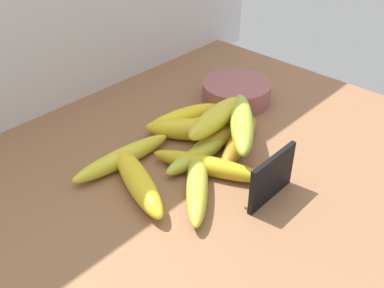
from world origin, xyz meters
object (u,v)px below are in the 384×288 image
banana_3 (189,129)px  banana_5 (197,184)px  banana_0 (122,157)px  banana_7 (224,136)px  banana_8 (198,155)px  fruit_bowl (236,92)px  banana_2 (209,166)px  banana_4 (241,141)px  chalkboard_sign (271,179)px  banana_6 (184,117)px  banana_10 (240,122)px  banana_1 (208,125)px  banana_9 (138,181)px  banana_11 (216,118)px

banana_3 → banana_5: (-10.61, -11.74, -0.37)cm
banana_0 → banana_7: 19.53cm
banana_0 → banana_8: banana_0 is taller
fruit_bowl → banana_7: 17.27cm
banana_2 → banana_3: banana_3 is taller
fruit_bowl → banana_7: bearing=-149.6°
banana_0 → banana_5: (3.64, -14.67, 0.08)cm
banana_4 → banana_5: (-14.55, -2.32, -0.03)cm
chalkboard_sign → banana_8: size_ratio=0.73×
chalkboard_sign → banana_3: chalkboard_sign is taller
banana_5 → banana_6: same height
chalkboard_sign → banana_10: chalkboard_sign is taller
banana_3 → banana_10: (4.14, -8.79, 3.57)cm
banana_4 → banana_8: 9.06cm
banana_1 → banana_6: 5.94cm
banana_7 → banana_8: bearing=-176.8°
banana_8 → banana_6: bearing=54.3°
banana_7 → banana_9: 20.17cm
chalkboard_sign → banana_1: chalkboard_sign is taller
banana_3 → banana_9: size_ratio=0.89×
banana_5 → banana_8: (6.01, 5.35, -0.16)cm
banana_0 → banana_3: (14.25, -2.93, 0.45)cm
banana_5 → banana_11: size_ratio=1.19×
banana_4 → chalkboard_sign: bearing=-122.4°
fruit_bowl → banana_1: 15.03cm
fruit_bowl → banana_11: banana_11 is taller
fruit_bowl → banana_5: size_ratio=0.76×
banana_5 → banana_1: bearing=35.5°
banana_3 → banana_11: size_ratio=1.03×
banana_4 → banana_10: bearing=72.1°
banana_3 → banana_4: bearing=-67.3°
banana_9 → banana_10: bearing=-11.9°
chalkboard_sign → banana_10: size_ratio=0.55×
banana_5 → banana_9: (-6.35, 7.40, 0.30)cm
banana_0 → banana_11: (16.77, -7.38, 3.83)cm
fruit_bowl → banana_8: bearing=-157.9°
banana_6 → banana_8: bearing=-125.7°
chalkboard_sign → banana_3: bearing=80.5°
fruit_bowl → banana_1: bearing=-163.1°
banana_4 → banana_9: bearing=166.4°
banana_6 → banana_7: size_ratio=0.99×
banana_10 → banana_11: bearing=110.5°
banana_2 → banana_8: size_ratio=1.39×
banana_1 → banana_4: banana_1 is taller
banana_3 → banana_8: banana_3 is taller
banana_11 → banana_10: bearing=-69.5°
banana_11 → banana_7: bearing=-67.2°
banana_8 → banana_3: bearing=54.3°
banana_0 → banana_2: same height
banana_0 → banana_6: 17.41cm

